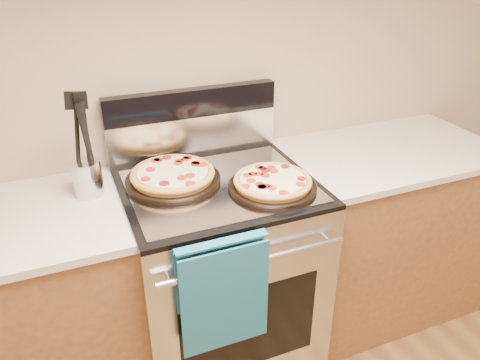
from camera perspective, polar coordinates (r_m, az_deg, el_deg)
name	(u,v)px	position (r m, az deg, el deg)	size (l,w,h in m)	color
wall_back	(187,56)	(2.03, -6.50, 14.77)	(4.00, 4.00, 0.00)	tan
range_body	(220,276)	(2.13, -2.46, -11.64)	(0.76, 0.68, 0.90)	#B7B7BC
oven_window	(250,328)	(1.90, 1.19, -17.58)	(0.56, 0.01, 0.40)	black
cooktop	(218,185)	(1.87, -2.75, -0.67)	(0.76, 0.68, 0.02)	black
backsplash_lower	(193,135)	(2.10, -5.70, 5.46)	(0.76, 0.06, 0.18)	silver
backsplash_upper	(192,103)	(2.05, -5.89, 9.35)	(0.76, 0.06, 0.12)	black
oven_handle	(255,261)	(1.64, 1.87, -9.84)	(0.03, 0.03, 0.70)	silver
dish_towel	(223,292)	(1.67, -2.06, -13.52)	(0.32, 0.05, 0.42)	navy
foil_sheet	(220,186)	(1.84, -2.44, -0.72)	(0.70, 0.55, 0.01)	gray
cabinet_left	(5,329)	(2.11, -26.75, -15.93)	(1.00, 0.62, 0.88)	brown
cabinet_right	(378,232)	(2.53, 16.49, -6.16)	(1.00, 0.62, 0.88)	brown
countertop_right	(391,152)	(2.31, 17.98, 3.28)	(1.02, 0.64, 0.03)	beige
pepperoni_pizza_back	(173,176)	(1.87, -8.18, 0.49)	(0.37, 0.37, 0.05)	#AE7E35
pepperoni_pizza_front	(273,183)	(1.81, 4.00, -0.36)	(0.34, 0.34, 0.05)	#AE7E35
utensil_crock	(88,178)	(1.87, -18.09, 0.24)	(0.11, 0.11, 0.14)	silver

